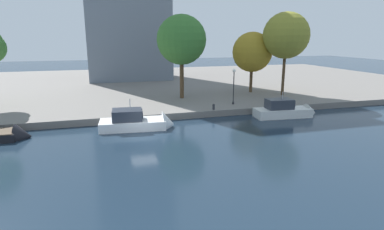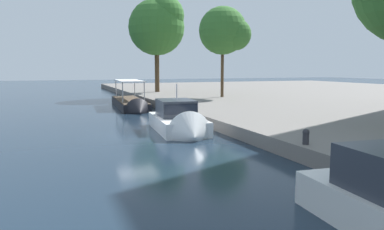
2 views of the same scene
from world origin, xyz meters
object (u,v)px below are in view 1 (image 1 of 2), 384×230
object	(u,v)px
motor_yacht_1	(140,123)
tree_3	(287,35)
tree_2	(182,39)
tree_4	(252,51)
motor_yacht_2	(287,112)
lamp_post	(234,83)
mooring_bollard_0	(214,107)

from	to	relation	value
motor_yacht_1	tree_3	bearing A→B (deg)	27.83
motor_yacht_1	tree_3	xyz separation A→B (m)	(22.94, 9.53, 9.05)
tree_2	tree_4	distance (m)	12.07
motor_yacht_1	motor_yacht_2	distance (m)	17.65
lamp_post	motor_yacht_2	bearing A→B (deg)	-47.44
motor_yacht_2	motor_yacht_1	bearing A→B (deg)	-175.25
mooring_bollard_0	motor_yacht_1	bearing A→B (deg)	-162.53
tree_2	tree_3	size ratio (longest dim) A/B	0.96
motor_yacht_2	tree_3	bearing A→B (deg)	64.95
mooring_bollard_0	tree_2	distance (m)	11.81
tree_4	tree_2	bearing A→B (deg)	-171.06
mooring_bollard_0	tree_4	world-z (taller)	tree_4
lamp_post	tree_4	distance (m)	10.97
lamp_post	tree_2	size ratio (longest dim) A/B	0.39
motor_yacht_1	motor_yacht_2	size ratio (longest dim) A/B	1.01
tree_3	tree_4	xyz separation A→B (m)	(-3.54, 3.88, -2.49)
motor_yacht_2	lamp_post	xyz separation A→B (m)	(-4.77, 5.19, 2.97)
motor_yacht_1	motor_yacht_2	world-z (taller)	motor_yacht_1
motor_yacht_1	tree_4	bearing A→B (deg)	39.92
tree_2	tree_4	xyz separation A→B (m)	(11.77, 1.85, -1.92)
tree_3	tree_4	distance (m)	5.81
tree_4	tree_3	bearing A→B (deg)	-47.58
motor_yacht_2	tree_2	bearing A→B (deg)	135.61
motor_yacht_1	mooring_bollard_0	size ratio (longest dim) A/B	10.89
motor_yacht_1	tree_3	world-z (taller)	tree_3
motor_yacht_1	tree_4	distance (m)	24.47
mooring_bollard_0	lamp_post	world-z (taller)	lamp_post
motor_yacht_1	tree_4	xyz separation A→B (m)	(19.40, 13.40, 6.56)
motor_yacht_1	lamp_post	bearing A→B (deg)	27.73
lamp_post	tree_3	bearing A→B (deg)	22.68
motor_yacht_1	lamp_post	xyz separation A→B (m)	(12.89, 5.32, 3.01)
motor_yacht_2	tree_3	size ratio (longest dim) A/B	0.65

